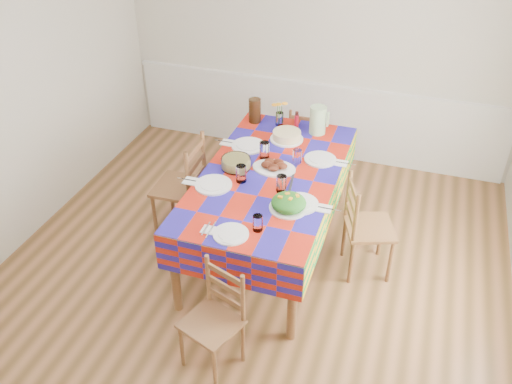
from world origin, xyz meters
TOP-DOWN VIEW (x-y plane):
  - room at (0.00, 0.00)m, footprint 4.58×5.08m
  - wainscot at (0.00, 2.48)m, footprint 4.41×0.06m
  - dining_table at (0.04, 0.58)m, footprint 1.17×2.17m
  - setting_near_head at (0.07, -0.28)m, footprint 0.44×0.30m
  - setting_left_near at (-0.29, 0.30)m, footprint 0.58×0.35m
  - setting_left_far at (-0.23, 0.92)m, footprint 0.59×0.35m
  - setting_right_near at (0.34, 0.27)m, footprint 0.58×0.33m
  - setting_right_far at (0.35, 0.90)m, footprint 0.55×0.32m
  - meat_platter at (0.05, 0.66)m, footprint 0.39×0.28m
  - salad_platter at (0.33, 0.13)m, footprint 0.31×0.31m
  - pasta_bowl at (-0.28, 0.58)m, footprint 0.26×0.26m
  - cake at (0.01, 1.22)m, footprint 0.32×0.32m
  - serving_utensils at (0.23, 0.45)m, footprint 0.16×0.37m
  - flower_vase at (-0.14, 1.50)m, footprint 0.16×0.13m
  - hot_sauce at (0.04, 1.48)m, footprint 0.04×0.04m
  - green_pitcher at (0.26, 1.45)m, footprint 0.16×0.16m
  - tea_pitcher at (-0.40, 1.48)m, footprint 0.12×0.12m
  - name_card at (0.03, -0.43)m, footprint 0.09×0.03m
  - chair_near at (0.06, -0.79)m, footprint 0.49×0.47m
  - chair_far at (0.04, 1.96)m, footprint 0.38×0.37m
  - chair_left at (-0.82, 0.59)m, footprint 0.45×0.47m
  - chair_right at (0.92, 0.57)m, footprint 0.52×0.54m

SIDE VIEW (x-z plane):
  - chair_far at x=0.04m, z-range -0.01..0.85m
  - chair_near at x=0.06m, z-range -0.01..0.86m
  - chair_right at x=0.92m, z-range -0.01..0.95m
  - wainscot at x=0.00m, z-range 0.03..0.95m
  - chair_left at x=-0.82m, z-range -0.01..1.03m
  - dining_table at x=0.04m, z-range 0.33..1.17m
  - serving_utensils at x=0.23m, z-range 0.84..0.85m
  - name_card at x=0.03m, z-range 0.84..0.86m
  - setting_near_head at x=0.07m, z-range 0.81..0.94m
  - meat_platter at x=0.05m, z-range 0.84..0.91m
  - setting_right_far at x=0.35m, z-range 0.81..0.95m
  - setting_right_near at x=0.34m, z-range 0.80..0.95m
  - setting_left_near at x=-0.29m, z-range 0.80..0.96m
  - setting_left_far at x=-0.23m, z-range 0.80..0.96m
  - cake at x=0.01m, z-range 0.84..0.93m
  - pasta_bowl at x=-0.28m, z-range 0.84..0.94m
  - salad_platter at x=0.33m, z-range 0.83..0.96m
  - hot_sauce at x=0.04m, z-range 0.84..1.03m
  - flower_vase at x=-0.14m, z-range 0.82..1.08m
  - tea_pitcher at x=-0.40m, z-range 0.84..1.09m
  - green_pitcher at x=0.26m, z-range 0.84..1.12m
  - room at x=0.00m, z-range -0.04..2.74m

